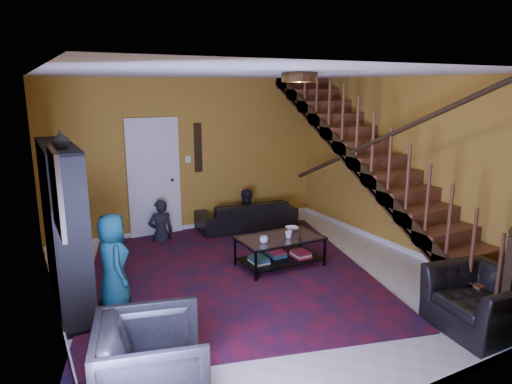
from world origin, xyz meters
TOP-DOWN VIEW (x-y plane):
  - floor at (0.00, 0.00)m, footprint 5.50×5.50m
  - room at (-1.33, 1.33)m, footprint 5.50×5.50m
  - staircase at (2.12, -0.00)m, footprint 0.95×5.02m
  - bookshelf at (-2.40, 0.60)m, footprint 0.35×1.80m
  - door at (-0.70, 2.73)m, footprint 0.82×0.05m
  - framed_picture at (-2.57, -0.90)m, footprint 0.04×0.74m
  - wall_hanging at (0.15, 2.73)m, footprint 0.14×0.03m
  - ceiling_fixture at (0.00, -0.80)m, footprint 0.40×0.40m
  - rug at (-0.27, 0.54)m, footprint 4.89×5.29m
  - sofa at (0.93, 2.30)m, footprint 1.91×0.86m
  - armchair_left at (-2.05, -1.80)m, footprint 1.08×1.06m
  - armchair_right at (1.50, -2.25)m, footprint 1.02×1.13m
  - person_adult_a at (-0.73, 2.35)m, footprint 0.45×0.30m
  - person_adult_b at (0.92, 2.35)m, footprint 0.64×0.53m
  - person_child at (-1.95, 0.18)m, footprint 0.38×0.59m
  - coffee_table at (0.49, 0.37)m, footprint 1.23×0.72m
  - cup_a at (0.15, 0.25)m, footprint 0.16×0.16m
  - cup_b at (0.58, 0.28)m, footprint 0.12×0.12m
  - bowl at (0.83, 0.57)m, footprint 0.24×0.24m
  - vase at (-2.41, 0.10)m, footprint 0.18×0.18m
  - popcorn_bucket at (-2.10, -0.77)m, footprint 0.18×0.18m

SIDE VIEW (x-z plane):
  - floor at x=0.00m, z-range 0.00..0.00m
  - rug at x=-0.27m, z-range 0.00..0.02m
  - room at x=-1.33m, z-range -2.70..2.80m
  - popcorn_bucket at x=-2.10m, z-range 0.02..0.18m
  - person_adult_a at x=-0.73m, z-range -0.45..0.75m
  - person_adult_b at x=0.92m, z-range -0.45..0.76m
  - coffee_table at x=0.49m, z-range 0.04..0.50m
  - sofa at x=0.93m, z-range 0.00..0.54m
  - armchair_right at x=1.50m, z-range 0.00..0.66m
  - armchair_left at x=-2.05m, z-range 0.00..0.81m
  - bowl at x=0.83m, z-range 0.47..0.52m
  - cup_a at x=0.15m, z-range 0.47..0.56m
  - cup_b at x=0.58m, z-range 0.47..0.57m
  - person_child at x=-1.95m, z-range 0.00..1.20m
  - bookshelf at x=-2.40m, z-range -0.04..1.96m
  - door at x=-0.70m, z-range 0.00..2.05m
  - staircase at x=2.12m, z-range -0.19..2.99m
  - wall_hanging at x=0.15m, z-range 1.10..2.00m
  - framed_picture at x=-2.57m, z-range 1.38..2.12m
  - vase at x=-2.41m, z-range 2.00..2.19m
  - ceiling_fixture at x=0.00m, z-range 2.69..2.79m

